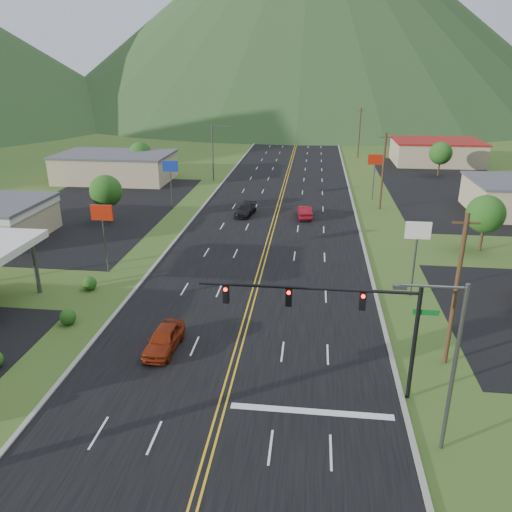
# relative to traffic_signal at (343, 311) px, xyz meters

# --- Properties ---
(traffic_signal) EXTENTS (13.10, 0.43, 7.00)m
(traffic_signal) POSITION_rel_traffic_signal_xyz_m (0.00, 0.00, 0.00)
(traffic_signal) COLOR black
(traffic_signal) RESTS_ON ground
(streetlight_east) EXTENTS (3.28, 0.25, 9.00)m
(streetlight_east) POSITION_rel_traffic_signal_xyz_m (4.70, -4.00, -0.15)
(streetlight_east) COLOR #59595E
(streetlight_east) RESTS_ON ground
(streetlight_west) EXTENTS (3.28, 0.25, 9.00)m
(streetlight_west) POSITION_rel_traffic_signal_xyz_m (-18.16, 56.00, -0.15)
(streetlight_west) COLOR #59595E
(streetlight_west) RESTS_ON ground
(building_west_far) EXTENTS (18.40, 11.40, 4.50)m
(building_west_far) POSITION_rel_traffic_signal_xyz_m (-34.48, 54.00, -3.07)
(building_west_far) COLOR tan
(building_west_far) RESTS_ON ground
(building_east_far) EXTENTS (16.40, 12.40, 4.50)m
(building_east_far) POSITION_rel_traffic_signal_xyz_m (21.52, 76.00, -3.07)
(building_east_far) COLOR tan
(building_east_far) RESTS_ON ground
(pole_sign_west_a) EXTENTS (2.00, 0.18, 6.40)m
(pole_sign_west_a) POSITION_rel_traffic_signal_xyz_m (-20.48, 16.00, -0.28)
(pole_sign_west_a) COLOR #59595E
(pole_sign_west_a) RESTS_ON ground
(pole_sign_west_b) EXTENTS (2.00, 0.18, 6.40)m
(pole_sign_west_b) POSITION_rel_traffic_signal_xyz_m (-20.48, 38.00, -0.28)
(pole_sign_west_b) COLOR #59595E
(pole_sign_west_b) RESTS_ON ground
(pole_sign_east_a) EXTENTS (2.00, 0.18, 6.40)m
(pole_sign_east_a) POSITION_rel_traffic_signal_xyz_m (6.52, 14.00, -0.28)
(pole_sign_east_a) COLOR #59595E
(pole_sign_east_a) RESTS_ON ground
(pole_sign_east_b) EXTENTS (2.00, 0.18, 6.40)m
(pole_sign_east_b) POSITION_rel_traffic_signal_xyz_m (6.52, 46.00, -0.28)
(pole_sign_east_b) COLOR #59595E
(pole_sign_east_b) RESTS_ON ground
(tree_west_a) EXTENTS (3.84, 3.84, 5.82)m
(tree_west_a) POSITION_rel_traffic_signal_xyz_m (-26.48, 31.00, -1.44)
(tree_west_a) COLOR #382314
(tree_west_a) RESTS_ON ground
(tree_west_b) EXTENTS (3.84, 3.84, 5.82)m
(tree_west_b) POSITION_rel_traffic_signal_xyz_m (-31.48, 58.00, -1.44)
(tree_west_b) COLOR #382314
(tree_west_b) RESTS_ON ground
(tree_east_a) EXTENTS (3.84, 3.84, 5.82)m
(tree_east_a) POSITION_rel_traffic_signal_xyz_m (15.52, 26.00, -1.44)
(tree_east_a) COLOR #382314
(tree_east_a) RESTS_ON ground
(tree_east_b) EXTENTS (3.84, 3.84, 5.82)m
(tree_east_b) POSITION_rel_traffic_signal_xyz_m (19.52, 64.00, -1.44)
(tree_east_b) COLOR #382314
(tree_east_b) RESTS_ON ground
(utility_pole_a) EXTENTS (1.60, 0.28, 10.00)m
(utility_pole_a) POSITION_rel_traffic_signal_xyz_m (7.02, 4.00, -0.20)
(utility_pole_a) COLOR #382314
(utility_pole_a) RESTS_ON ground
(utility_pole_b) EXTENTS (1.60, 0.28, 10.00)m
(utility_pole_b) POSITION_rel_traffic_signal_xyz_m (7.02, 41.00, -0.20)
(utility_pole_b) COLOR #382314
(utility_pole_b) RESTS_ON ground
(utility_pole_c) EXTENTS (1.60, 0.28, 10.00)m
(utility_pole_c) POSITION_rel_traffic_signal_xyz_m (7.02, 81.00, -0.20)
(utility_pole_c) COLOR #382314
(utility_pole_c) RESTS_ON ground
(utility_pole_d) EXTENTS (1.60, 0.28, 10.00)m
(utility_pole_d) POSITION_rel_traffic_signal_xyz_m (7.02, 121.00, -0.20)
(utility_pole_d) COLOR #382314
(utility_pole_d) RESTS_ON ground
(mountain_n) EXTENTS (220.00, 220.00, 85.00)m
(mountain_n) POSITION_rel_traffic_signal_xyz_m (-6.48, 206.00, 37.17)
(mountain_n) COLOR #213618
(mountain_n) RESTS_ON ground
(car_red_near) EXTENTS (2.09, 4.69, 1.57)m
(car_red_near) POSITION_rel_traffic_signal_xyz_m (-11.40, 3.37, -4.55)
(car_red_near) COLOR maroon
(car_red_near) RESTS_ON ground
(car_dark_mid) EXTENTS (2.64, 4.93, 1.36)m
(car_dark_mid) POSITION_rel_traffic_signal_xyz_m (-10.35, 35.86, -4.65)
(car_dark_mid) COLOR black
(car_dark_mid) RESTS_ON ground
(car_red_far) EXTENTS (2.07, 4.74, 1.52)m
(car_red_far) POSITION_rel_traffic_signal_xyz_m (-2.84, 35.78, -4.57)
(car_red_far) COLOR maroon
(car_red_far) RESTS_ON ground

